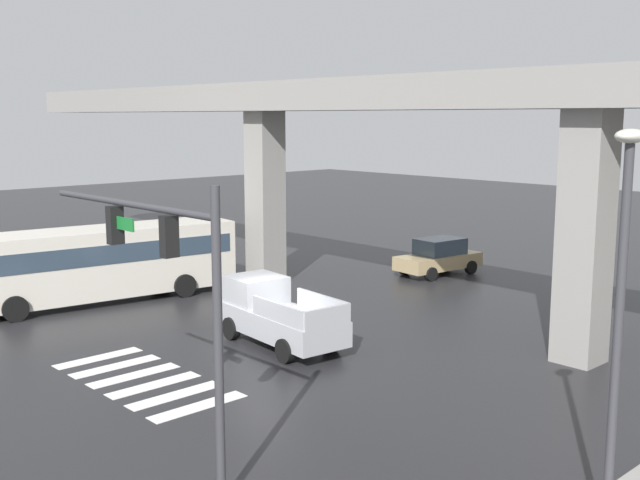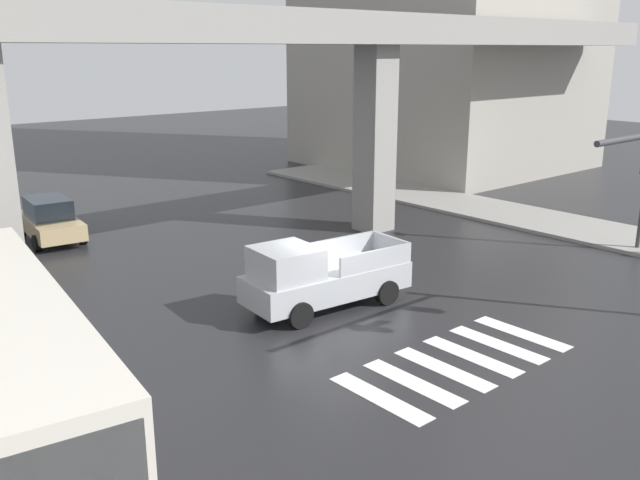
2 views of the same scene
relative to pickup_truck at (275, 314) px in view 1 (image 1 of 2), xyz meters
The scene contains 8 objects.
ground_plane 1.10m from the pickup_truck, 60.96° to the right, with size 120.00×120.00×0.00m, color #232326.
crosswalk_stripes 5.15m from the pickup_truck, 87.39° to the right, with size 6.05×2.80×0.01m.
elevated_overpass 8.69m from the pickup_truck, 87.64° to the left, with size 54.08×2.49×8.86m.
pickup_truck is the anchor object (origin of this frame).
city_bus 9.42m from the pickup_truck, behind, with size 3.95×11.04×2.99m.
sedan_tan 13.28m from the pickup_truck, 104.53° to the left, with size 2.30×4.46×1.72m.
traffic_signal_mast 10.13m from the pickup_truck, 52.55° to the right, with size 6.49×0.32×6.20m.
street_lamp_near_corner 14.08m from the pickup_truck, 14.32° to the right, with size 0.44×0.70×7.24m.
Camera 1 is at (18.68, -15.17, 7.44)m, focal length 42.92 mm.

